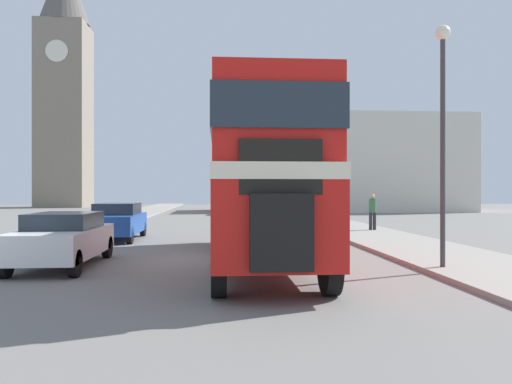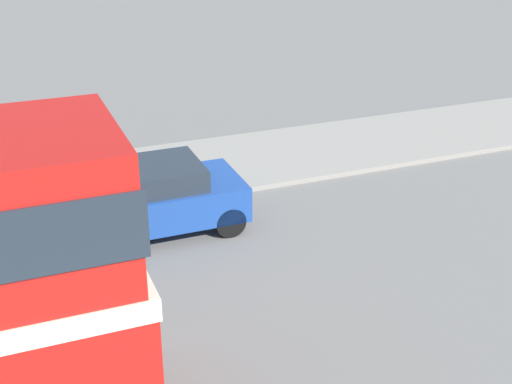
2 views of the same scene
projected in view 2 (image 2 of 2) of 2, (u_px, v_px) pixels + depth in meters
The scene contains 1 object.
car_parked_mid at pixel (142, 199), 14.43m from camera, with size 1.79×4.17×1.47m.
Camera 2 is at (9.06, 3.40, 6.89)m, focal length 50.00 mm.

